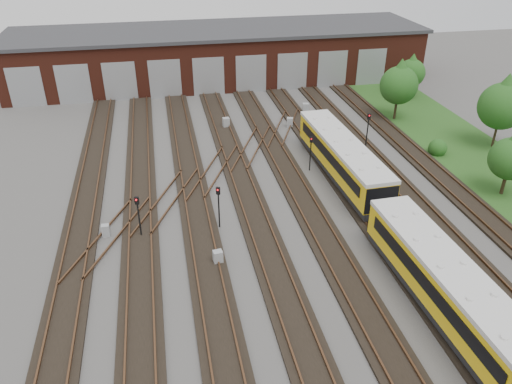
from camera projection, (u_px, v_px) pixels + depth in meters
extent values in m
plane|color=#403E3B|center=(309.00, 271.00, 30.20)|extent=(120.00, 120.00, 0.00)
cube|color=black|center=(67.00, 302.00, 27.75)|extent=(2.40, 70.00, 0.18)
cube|color=#543621|center=(53.00, 301.00, 27.54)|extent=(0.10, 70.00, 0.15)
cube|color=#543621|center=(80.00, 298.00, 27.79)|extent=(0.10, 70.00, 0.15)
cube|color=black|center=(141.00, 292.00, 28.44)|extent=(2.40, 70.00, 0.18)
cube|color=#543621|center=(127.00, 292.00, 28.23)|extent=(0.10, 70.00, 0.15)
cube|color=#543621|center=(153.00, 288.00, 28.48)|extent=(0.10, 70.00, 0.15)
cube|color=black|center=(210.00, 283.00, 29.12)|extent=(2.40, 70.00, 0.18)
cube|color=#543621|center=(198.00, 282.00, 28.92)|extent=(0.10, 70.00, 0.15)
cube|color=#543621|center=(222.00, 279.00, 29.17)|extent=(0.10, 70.00, 0.15)
cube|color=black|center=(277.00, 274.00, 29.81)|extent=(2.40, 70.00, 0.18)
cube|color=#543621|center=(265.00, 274.00, 29.61)|extent=(0.10, 70.00, 0.15)
cube|color=#543621|center=(289.00, 271.00, 29.85)|extent=(0.10, 70.00, 0.15)
cube|color=black|center=(340.00, 266.00, 30.50)|extent=(2.40, 70.00, 0.18)
cube|color=#543621|center=(329.00, 265.00, 30.29)|extent=(0.10, 70.00, 0.15)
cube|color=#543621|center=(352.00, 263.00, 30.54)|extent=(0.10, 70.00, 0.15)
cube|color=black|center=(401.00, 258.00, 31.19)|extent=(2.40, 70.00, 0.18)
cube|color=#543621|center=(391.00, 258.00, 30.98)|extent=(0.10, 70.00, 0.15)
cube|color=#543621|center=(412.00, 255.00, 31.23)|extent=(0.10, 70.00, 0.15)
cube|color=black|center=(459.00, 251.00, 31.88)|extent=(2.40, 70.00, 0.18)
cube|color=#543621|center=(449.00, 250.00, 31.67)|extent=(0.10, 70.00, 0.15)
cube|color=#543621|center=(470.00, 247.00, 31.92)|extent=(0.10, 70.00, 0.15)
cube|color=#543621|center=(506.00, 243.00, 32.36)|extent=(0.10, 70.00, 0.15)
cube|color=#543621|center=(168.00, 199.00, 37.21)|extent=(5.40, 9.62, 0.15)
cube|color=#543621|center=(214.00, 170.00, 41.31)|extent=(5.40, 9.62, 0.15)
cube|color=#543621|center=(252.00, 147.00, 45.40)|extent=(5.40, 9.62, 0.15)
cube|color=#543621|center=(110.00, 235.00, 33.12)|extent=(5.40, 9.62, 0.15)
cube|color=#543621|center=(284.00, 127.00, 49.50)|extent=(5.40, 9.62, 0.15)
cube|color=#521F14|center=(219.00, 56.00, 62.78)|extent=(50.00, 12.00, 6.00)
cube|color=#313134|center=(218.00, 30.00, 61.22)|extent=(51.00, 12.50, 0.40)
cube|color=gray|center=(26.00, 87.00, 54.27)|extent=(3.60, 0.12, 4.40)
cube|color=gray|center=(74.00, 84.00, 55.13)|extent=(3.60, 0.12, 4.40)
cube|color=gray|center=(120.00, 82.00, 55.99)|extent=(3.60, 0.12, 4.40)
cube|color=gray|center=(165.00, 79.00, 56.85)|extent=(3.60, 0.12, 4.40)
cube|color=gray|center=(209.00, 77.00, 57.71)|extent=(3.60, 0.12, 4.40)
cube|color=gray|center=(251.00, 74.00, 58.57)|extent=(3.60, 0.12, 4.40)
cube|color=gray|center=(292.00, 72.00, 59.43)|extent=(3.60, 0.12, 4.40)
cube|color=gray|center=(332.00, 69.00, 60.29)|extent=(3.60, 0.12, 4.40)
cube|color=gray|center=(371.00, 67.00, 61.15)|extent=(3.60, 0.12, 4.40)
cube|color=#1D4717|center=(491.00, 169.00, 41.97)|extent=(8.00, 55.00, 0.05)
cube|color=black|center=(443.00, 305.00, 26.78)|extent=(2.65, 14.19, 0.57)
cube|color=gold|center=(448.00, 286.00, 26.13)|extent=(2.93, 14.20, 2.07)
cube|color=silver|center=(452.00, 268.00, 25.54)|extent=(3.02, 14.20, 0.28)
cube|color=black|center=(427.00, 286.00, 25.76)|extent=(0.48, 12.43, 0.80)
cube|color=black|center=(469.00, 279.00, 26.26)|extent=(0.48, 12.43, 0.80)
cube|color=black|center=(341.00, 171.00, 40.41)|extent=(2.65, 14.19, 0.57)
cube|color=gold|center=(342.00, 156.00, 39.75)|extent=(2.93, 14.20, 2.07)
cube|color=silver|center=(343.00, 143.00, 39.17)|extent=(3.02, 14.20, 0.28)
cube|color=black|center=(328.00, 155.00, 39.39)|extent=(0.48, 12.43, 0.80)
cube|color=black|center=(357.00, 152.00, 39.89)|extent=(0.48, 12.43, 0.80)
cylinder|color=black|center=(139.00, 221.00, 32.75)|extent=(0.11, 0.11, 2.56)
cube|color=black|center=(137.00, 201.00, 31.99)|extent=(0.29, 0.22, 0.53)
sphere|color=red|center=(136.00, 200.00, 31.84)|extent=(0.13, 0.13, 0.13)
cylinder|color=black|center=(219.00, 211.00, 33.78)|extent=(0.10, 0.10, 2.61)
cube|color=black|center=(218.00, 191.00, 33.00)|extent=(0.30, 0.24, 0.52)
sphere|color=red|center=(218.00, 190.00, 32.86)|extent=(0.12, 0.12, 0.12)
cylinder|color=black|center=(310.00, 156.00, 41.25)|extent=(0.09, 0.09, 2.55)
cube|color=black|center=(311.00, 140.00, 40.50)|extent=(0.26, 0.20, 0.46)
sphere|color=red|center=(312.00, 139.00, 40.38)|extent=(0.11, 0.11, 0.11)
cylinder|color=black|center=(367.00, 136.00, 44.22)|extent=(0.11, 0.11, 3.13)
cube|color=black|center=(369.00, 116.00, 43.31)|extent=(0.30, 0.21, 0.55)
sphere|color=red|center=(370.00, 116.00, 43.16)|extent=(0.13, 0.13, 0.13)
cube|color=#979A9C|center=(106.00, 230.00, 33.28)|extent=(0.52, 0.43, 0.85)
cube|color=#979A9C|center=(226.00, 123.00, 49.69)|extent=(0.70, 0.61, 1.06)
cube|color=#979A9C|center=(218.00, 258.00, 30.62)|extent=(0.63, 0.55, 0.95)
cube|color=#979A9C|center=(306.00, 108.00, 53.38)|extent=(0.73, 0.65, 1.05)
cube|color=#979A9C|center=(290.00, 123.00, 49.86)|extent=(0.72, 0.66, 1.00)
cylinder|color=#2D2214|center=(395.00, 110.00, 51.60)|extent=(0.26, 0.26, 1.97)
sphere|color=#1D4914|center=(399.00, 85.00, 50.31)|extent=(3.82, 3.82, 3.82)
cone|color=#1D4914|center=(401.00, 72.00, 49.63)|extent=(3.28, 3.28, 2.73)
cylinder|color=#2D2214|center=(408.00, 91.00, 57.46)|extent=(0.25, 0.25, 1.60)
sphere|color=#1D4914|center=(411.00, 73.00, 56.40)|extent=(3.11, 3.11, 3.11)
cone|color=#1D4914|center=(413.00, 63.00, 55.85)|extent=(2.66, 2.66, 2.22)
cylinder|color=#2D2214|center=(495.00, 136.00, 45.47)|extent=(0.22, 0.22, 2.14)
sphere|color=#1D4914|center=(502.00, 106.00, 44.05)|extent=(4.17, 4.17, 4.17)
cone|color=#1D4914|center=(506.00, 90.00, 43.32)|extent=(3.57, 3.57, 2.98)
cylinder|color=#2D2214|center=(503.00, 185.00, 37.99)|extent=(0.27, 0.27, 1.64)
sphere|color=#1D4914|center=(511.00, 159.00, 36.90)|extent=(3.19, 3.19, 3.19)
sphere|color=#1D4914|center=(438.00, 146.00, 44.25)|extent=(1.62, 1.62, 1.62)
sphere|color=#1D4914|center=(405.00, 90.00, 58.39)|extent=(1.29, 1.29, 1.29)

